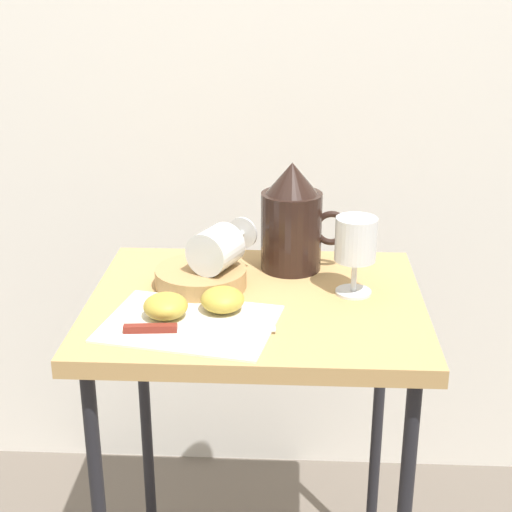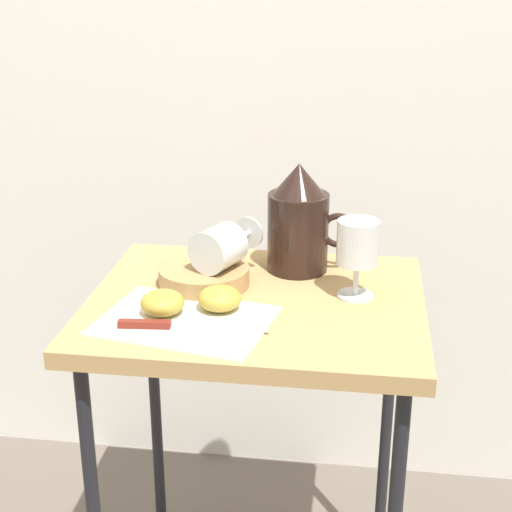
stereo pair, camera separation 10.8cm
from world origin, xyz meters
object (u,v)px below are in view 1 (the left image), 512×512
wine_glass_upright (356,244)px  apple_half_right (223,300)px  knife (177,329)px  pitcher (292,227)px  wine_glass_tipped_near (217,249)px  apple_half_left (166,306)px  table (256,337)px  basket_tray (201,278)px

wine_glass_upright → apple_half_right: 0.25m
knife → pitcher: bearing=58.1°
wine_glass_tipped_near → knife: (-0.05, -0.19, -0.07)m
wine_glass_tipped_near → apple_half_left: bearing=-117.4°
wine_glass_tipped_near → pitcher: bearing=36.7°
pitcher → wine_glass_tipped_near: size_ratio=1.31×
apple_half_left → table: bearing=32.2°
table → pitcher: pitcher is taller
table → basket_tray: bearing=154.9°
apple_half_left → apple_half_right: same height
wine_glass_upright → wine_glass_tipped_near: size_ratio=0.89×
wine_glass_upright → knife: bearing=-149.2°
table → apple_half_left: size_ratio=10.00×
wine_glass_upright → apple_half_left: 0.35m
wine_glass_upright → wine_glass_tipped_near: wine_glass_upright is taller
apple_half_right → knife: bearing=-129.2°
pitcher → knife: bearing=-121.9°
basket_tray → wine_glass_tipped_near: 0.06m
apple_half_left → knife: size_ratio=0.30×
pitcher → apple_half_right: pitcher is taller
knife → apple_half_right: bearing=50.8°
wine_glass_upright → apple_half_right: size_ratio=1.92×
table → apple_half_right: bearing=-131.2°
apple_half_right → basket_tray: bearing=114.5°
knife → wine_glass_upright: bearing=30.8°
table → wine_glass_upright: wine_glass_upright is taller
pitcher → wine_glass_upright: (0.11, -0.11, 0.01)m
table → apple_half_left: 0.20m
table → apple_half_left: bearing=-147.8°
table → apple_half_right: 0.13m
basket_tray → wine_glass_upright: size_ratio=1.17×
apple_half_left → knife: (0.03, -0.05, -0.02)m
pitcher → knife: pitcher is taller
knife → table: bearing=49.9°
pitcher → wine_glass_tipped_near: (-0.13, -0.10, -0.01)m
table → knife: size_ratio=3.04×
table → wine_glass_upright: 0.24m
apple_half_right → table: bearing=48.8°
pitcher → basket_tray: bearing=-148.8°
basket_tray → wine_glass_tipped_near: wine_glass_tipped_near is taller
pitcher → wine_glass_tipped_near: 0.17m
table → pitcher: (0.06, 0.15, 0.16)m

